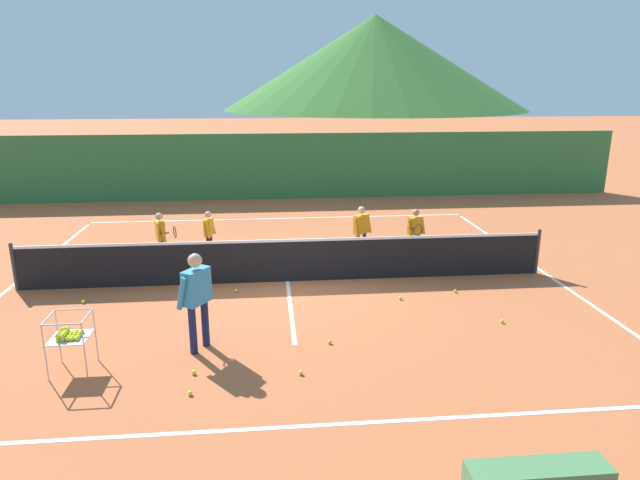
{
  "coord_description": "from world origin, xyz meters",
  "views": [
    {
      "loc": [
        -0.4,
        -11.65,
        4.25
      ],
      "look_at": [
        0.72,
        -0.09,
        0.96
      ],
      "focal_mm": 31.18,
      "sensor_mm": 36.0,
      "label": 1
    }
  ],
  "objects": [
    {
      "name": "windscreen_fence",
      "position": [
        0.0,
        9.25,
        1.23
      ],
      "size": [
        26.29,
        0.08,
        2.46
      ],
      "primitive_type": "cube",
      "color": "#33753D",
      "rests_on": "ground"
    },
    {
      "name": "student_2",
      "position": [
        1.9,
        1.5,
        0.8
      ],
      "size": [
        0.52,
        0.44,
        1.34
      ],
      "color": "navy",
      "rests_on": "ground"
    },
    {
      "name": "student_3",
      "position": [
        3.26,
        1.43,
        0.75
      ],
      "size": [
        0.51,
        0.61,
        1.25
      ],
      "color": "navy",
      "rests_on": "ground"
    },
    {
      "name": "line_sideline_east",
      "position": [
        5.97,
        0.0,
        0.0
      ],
      "size": [
        0.08,
        11.44,
        0.01
      ],
      "primitive_type": "cube",
      "color": "white",
      "rests_on": "ground"
    },
    {
      "name": "tennis_ball_6",
      "position": [
        -1.11,
        -0.57,
        0.03
      ],
      "size": [
        0.07,
        0.07,
        0.07
      ],
      "primitive_type": "sphere",
      "color": "yellow",
      "rests_on": "ground"
    },
    {
      "name": "ball_cart",
      "position": [
        -3.44,
        -3.66,
        0.59
      ],
      "size": [
        0.58,
        0.58,
        0.9
      ],
      "color": "#B7B7BC",
      "rests_on": "ground"
    },
    {
      "name": "tennis_ball_3",
      "position": [
        3.5,
        -1.03,
        0.03
      ],
      "size": [
        0.07,
        0.07,
        0.07
      ],
      "primitive_type": "sphere",
      "color": "yellow",
      "rests_on": "ground"
    },
    {
      "name": "line_baseline_near",
      "position": [
        0.0,
        -5.45,
        0.0
      ],
      "size": [
        11.95,
        0.08,
        0.01
      ],
      "primitive_type": "cube",
      "color": "white",
      "rests_on": "ground"
    },
    {
      "name": "tennis_ball_4",
      "position": [
        0.04,
        -4.14,
        0.03
      ],
      "size": [
        0.07,
        0.07,
        0.07
      ],
      "primitive_type": "sphere",
      "color": "yellow",
      "rests_on": "ground"
    },
    {
      "name": "tennis_ball_7",
      "position": [
        -4.12,
        -0.9,
        0.03
      ],
      "size": [
        0.07,
        0.07,
        0.07
      ],
      "primitive_type": "sphere",
      "color": "yellow",
      "rests_on": "ground"
    },
    {
      "name": "line_baseline_far",
      "position": [
        0.0,
        5.99,
        0.0
      ],
      "size": [
        11.95,
        0.08,
        0.01
      ],
      "primitive_type": "cube",
      "color": "white",
      "rests_on": "ground"
    },
    {
      "name": "student_0",
      "position": [
        -2.95,
        1.48,
        0.77
      ],
      "size": [
        0.57,
        0.53,
        1.29
      ],
      "color": "black",
      "rests_on": "ground"
    },
    {
      "name": "tennis_ball_8",
      "position": [
        2.25,
        -1.31,
        0.03
      ],
      "size": [
        0.07,
        0.07,
        0.07
      ],
      "primitive_type": "sphere",
      "color": "yellow",
      "rests_on": "ground"
    },
    {
      "name": "tennis_net",
      "position": [
        0.0,
        0.0,
        0.5
      ],
      "size": [
        11.58,
        0.08,
        1.05
      ],
      "color": "#333338",
      "rests_on": "ground"
    },
    {
      "name": "student_1",
      "position": [
        -1.87,
        1.91,
        0.72
      ],
      "size": [
        0.28,
        0.49,
        1.2
      ],
      "color": "black",
      "rests_on": "ground"
    },
    {
      "name": "ground_plane",
      "position": [
        0.0,
        0.0,
        0.0
      ],
      "size": [
        120.0,
        120.0,
        0.0
      ],
      "primitive_type": "plane",
      "color": "#BC6038"
    },
    {
      "name": "tennis_ball_0",
      "position": [
        0.59,
        -3.15,
        0.03
      ],
      "size": [
        0.07,
        0.07,
        0.07
      ],
      "primitive_type": "sphere",
      "color": "yellow",
      "rests_on": "ground"
    },
    {
      "name": "instructor",
      "position": [
        -1.57,
        -3.12,
        1.0
      ],
      "size": [
        0.56,
        0.82,
        1.66
      ],
      "color": "#191E4C",
      "rests_on": "ground"
    },
    {
      "name": "tennis_ball_5",
      "position": [
        3.84,
        -2.61,
        0.03
      ],
      "size": [
        0.07,
        0.07,
        0.07
      ],
      "primitive_type": "sphere",
      "color": "yellow",
      "rests_on": "ground"
    },
    {
      "name": "line_service_center",
      "position": [
        0.0,
        0.0,
        0.0
      ],
      "size": [
        0.08,
        6.28,
        0.01
      ],
      "primitive_type": "cube",
      "color": "white",
      "rests_on": "ground"
    },
    {
      "name": "hill_0",
      "position": [
        17.59,
        82.03,
        7.43
      ],
      "size": [
        49.22,
        49.22,
        14.86
      ],
      "primitive_type": "cone",
      "color": "#38702D",
      "rests_on": "ground"
    },
    {
      "name": "tennis_ball_2",
      "position": [
        -1.56,
        -4.56,
        0.03
      ],
      "size": [
        0.07,
        0.07,
        0.07
      ],
      "primitive_type": "sphere",
      "color": "yellow",
      "rests_on": "ground"
    },
    {
      "name": "line_sideline_west",
      "position": [
        -5.97,
        0.0,
        0.0
      ],
      "size": [
        0.08,
        11.44,
        0.01
      ],
      "primitive_type": "cube",
      "color": "white",
      "rests_on": "ground"
    },
    {
      "name": "tennis_ball_1",
      "position": [
        -1.58,
        -3.97,
        0.03
      ],
      "size": [
        0.07,
        0.07,
        0.07
      ],
      "primitive_type": "sphere",
      "color": "yellow",
      "rests_on": "ground"
    }
  ]
}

